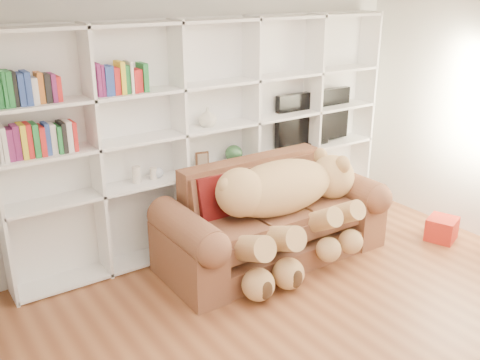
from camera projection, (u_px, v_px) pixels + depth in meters
floor at (371, 345)px, 4.26m from camera, size 5.00×5.00×0.00m
wall_left at (20, 297)px, 2.48m from camera, size 0.02×5.00×2.70m
wall_back at (207, 118)px, 5.73m from camera, size 5.00×0.02×2.70m
bookshelf at (194, 128)px, 5.51m from camera, size 4.43×0.35×2.40m
sofa at (271, 223)px, 5.53m from camera, size 2.36×1.02×0.99m
teddy_bear at (286, 200)px, 5.29m from camera, size 1.83×0.99×1.06m
throw_pillow at (218, 198)px, 5.26m from camera, size 0.46×0.26×0.47m
gift_box at (442, 229)px, 5.98m from camera, size 0.40×0.39×0.25m
tv at (313, 118)px, 6.42m from camera, size 1.10×0.18×0.65m
picture_frame at (202, 160)px, 5.62m from camera, size 0.14×0.06×0.18m
green_vase at (234, 154)px, 5.83m from camera, size 0.19×0.19×0.19m
figurine_tall at (137, 175)px, 5.23m from camera, size 0.10×0.10×0.17m
figurine_short at (153, 173)px, 5.34m from camera, size 0.08×0.08×0.12m
snow_globe at (158, 173)px, 5.36m from camera, size 0.11×0.11×0.11m
shelf_vase at (208, 117)px, 5.50m from camera, size 0.23×0.23×0.20m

